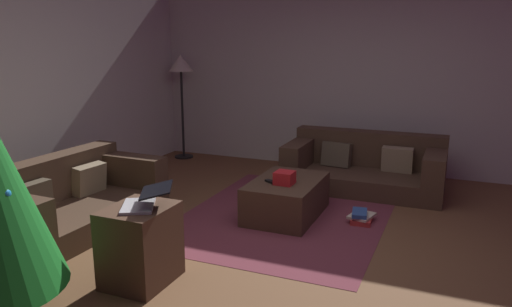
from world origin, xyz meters
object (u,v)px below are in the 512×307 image
laptop (145,200)px  couch_right (365,167)px  couch_left (68,201)px  tv_remote (271,182)px  book_stack (361,217)px  ottoman (286,198)px  side_table (140,245)px  gift_box (285,178)px  corner_lamp (181,71)px

laptop → couch_right: bearing=-18.9°
couch_left → tv_remote: size_ratio=11.34×
book_stack → ottoman: bearing=98.4°
couch_left → book_stack: couch_left is taller
tv_remote → side_table: side_table is taller
couch_left → ottoman: couch_left is taller
gift_box → laptop: size_ratio=0.39×
gift_box → tv_remote: (-0.02, 0.13, -0.05)m
book_stack → side_table: bearing=145.6°
couch_right → tv_remote: bearing=65.2°
ottoman → tv_remote: (-0.15, 0.11, 0.20)m
laptop → book_stack: size_ratio=1.47×
couch_left → ottoman: 2.15m
side_table → couch_right: bearing=-19.5°
couch_left → laptop: 1.55m
side_table → laptop: bearing=-61.3°
tv_remote → laptop: (-1.58, 0.38, 0.25)m
laptop → couch_left: bearing=65.2°
couch_left → couch_right: same height
gift_box → side_table: 1.72m
tv_remote → side_table: 1.66m
couch_right → corner_lamp: size_ratio=1.19×
gift_box → book_stack: (0.25, -0.73, -0.39)m
couch_right → laptop: 3.24m
couch_right → tv_remote: couch_right is taller
couch_left → book_stack: bearing=116.6°
tv_remote → corner_lamp: size_ratio=0.10×
side_table → corner_lamp: 4.12m
couch_right → side_table: 3.25m
couch_left → tv_remote: bearing=120.3°
side_table → book_stack: bearing=-34.4°
couch_right → ottoman: size_ratio=1.87×
side_table → corner_lamp: corner_lamp is taller
tv_remote → laptop: bearing=-162.3°
couch_left → book_stack: (1.22, -2.60, -0.21)m
couch_left → ottoman: size_ratio=1.83×
couch_right → gift_box: size_ratio=10.15×
laptop → corner_lamp: (3.55, 1.83, 0.68)m
laptop → corner_lamp: 4.05m
ottoman → corner_lamp: bearing=52.0°
gift_box → corner_lamp: (1.95, 2.34, 0.88)m
couch_right → laptop: laptop is taller
gift_box → side_table: (-1.62, 0.56, -0.15)m
tv_remote → book_stack: size_ratio=0.50×
ottoman → gift_box: (-0.14, -0.03, 0.25)m
tv_remote → ottoman: bearing=-4.0°
couch_right → corner_lamp: bearing=-10.3°
side_table → laptop: laptop is taller
gift_box → ottoman: bearing=10.4°
ottoman → laptop: laptop is taller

